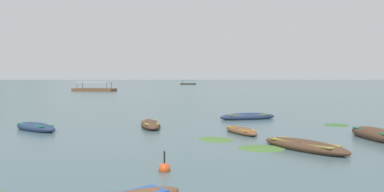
{
  "coord_description": "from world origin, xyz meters",
  "views": [
    {
      "loc": [
        -0.5,
        -4.2,
        3.19
      ],
      "look_at": [
        -2.6,
        39.76,
        1.12
      ],
      "focal_mm": 34.8,
      "sensor_mm": 36.0,
      "label": 1
    }
  ],
  "objects_px": {
    "rowboat_6": "(241,131)",
    "mooring_buoy": "(164,169)",
    "rowboat_9": "(305,146)",
    "ferry_0": "(94,89)",
    "rowboat_10": "(35,127)",
    "rowboat_7": "(248,117)",
    "rowboat_8": "(377,135)",
    "rowboat_1": "(150,124)",
    "ferry_1": "(188,84)"
  },
  "relations": [
    {
      "from": "rowboat_6",
      "to": "ferry_0",
      "type": "distance_m",
      "value": 76.69
    },
    {
      "from": "rowboat_8",
      "to": "mooring_buoy",
      "type": "xyz_separation_m",
      "value": [
        -10.31,
        -7.21,
        -0.14
      ]
    },
    {
      "from": "rowboat_8",
      "to": "mooring_buoy",
      "type": "bearing_deg",
      "value": -145.03
    },
    {
      "from": "rowboat_6",
      "to": "mooring_buoy",
      "type": "distance_m",
      "value": 9.59
    },
    {
      "from": "rowboat_6",
      "to": "rowboat_9",
      "type": "distance_m",
      "value": 5.42
    },
    {
      "from": "rowboat_9",
      "to": "ferry_0",
      "type": "distance_m",
      "value": 82.1
    },
    {
      "from": "rowboat_9",
      "to": "ferry_1",
      "type": "height_order",
      "value": "ferry_1"
    },
    {
      "from": "ferry_0",
      "to": "mooring_buoy",
      "type": "relative_size",
      "value": 13.84
    },
    {
      "from": "rowboat_8",
      "to": "mooring_buoy",
      "type": "height_order",
      "value": "mooring_buoy"
    },
    {
      "from": "rowboat_7",
      "to": "rowboat_9",
      "type": "xyz_separation_m",
      "value": [
        1.27,
        -12.44,
        -0.02
      ]
    },
    {
      "from": "ferry_0",
      "to": "rowboat_7",
      "type": "bearing_deg",
      "value": -63.02
    },
    {
      "from": "rowboat_7",
      "to": "rowboat_8",
      "type": "xyz_separation_m",
      "value": [
        5.78,
        -9.35,
        0.03
      ]
    },
    {
      "from": "ferry_0",
      "to": "mooring_buoy",
      "type": "bearing_deg",
      "value": -70.93
    },
    {
      "from": "rowboat_10",
      "to": "ferry_0",
      "type": "relative_size",
      "value": 0.35
    },
    {
      "from": "rowboat_1",
      "to": "ferry_0",
      "type": "distance_m",
      "value": 72.24
    },
    {
      "from": "rowboat_6",
      "to": "rowboat_8",
      "type": "height_order",
      "value": "rowboat_8"
    },
    {
      "from": "rowboat_6",
      "to": "ferry_1",
      "type": "relative_size",
      "value": 0.39
    },
    {
      "from": "ferry_0",
      "to": "mooring_buoy",
      "type": "height_order",
      "value": "ferry_0"
    },
    {
      "from": "rowboat_6",
      "to": "rowboat_9",
      "type": "height_order",
      "value": "rowboat_9"
    },
    {
      "from": "rowboat_8",
      "to": "ferry_0",
      "type": "distance_m",
      "value": 81.28
    },
    {
      "from": "rowboat_9",
      "to": "rowboat_7",
      "type": "bearing_deg",
      "value": 95.85
    },
    {
      "from": "mooring_buoy",
      "to": "rowboat_9",
      "type": "bearing_deg",
      "value": 35.42
    },
    {
      "from": "rowboat_7",
      "to": "rowboat_9",
      "type": "distance_m",
      "value": 12.5
    },
    {
      "from": "rowboat_8",
      "to": "mooring_buoy",
      "type": "distance_m",
      "value": 12.58
    },
    {
      "from": "mooring_buoy",
      "to": "rowboat_1",
      "type": "bearing_deg",
      "value": 101.46
    },
    {
      "from": "rowboat_7",
      "to": "rowboat_10",
      "type": "bearing_deg",
      "value": -153.1
    },
    {
      "from": "ferry_1",
      "to": "rowboat_9",
      "type": "bearing_deg",
      "value": -85.0
    },
    {
      "from": "ferry_1",
      "to": "rowboat_1",
      "type": "bearing_deg",
      "value": -87.53
    },
    {
      "from": "rowboat_8",
      "to": "ferry_1",
      "type": "relative_size",
      "value": 0.54
    },
    {
      "from": "rowboat_1",
      "to": "rowboat_8",
      "type": "height_order",
      "value": "rowboat_8"
    },
    {
      "from": "rowboat_1",
      "to": "ferry_1",
      "type": "xyz_separation_m",
      "value": [
        -7.28,
        168.77,
        0.26
      ]
    },
    {
      "from": "mooring_buoy",
      "to": "ferry_1",
      "type": "bearing_deg",
      "value": 93.05
    },
    {
      "from": "rowboat_10",
      "to": "ferry_0",
      "type": "xyz_separation_m",
      "value": [
        -18.24,
        69.6,
        0.25
      ]
    },
    {
      "from": "mooring_buoy",
      "to": "rowboat_7",
      "type": "bearing_deg",
      "value": 74.73
    },
    {
      "from": "rowboat_8",
      "to": "ferry_0",
      "type": "xyz_separation_m",
      "value": [
        -37.69,
        72.01,
        0.21
      ]
    },
    {
      "from": "rowboat_6",
      "to": "ferry_1",
      "type": "xyz_separation_m",
      "value": [
        -12.99,
        171.27,
        0.3
      ]
    },
    {
      "from": "rowboat_10",
      "to": "ferry_0",
      "type": "bearing_deg",
      "value": 104.68
    },
    {
      "from": "rowboat_10",
      "to": "ferry_1",
      "type": "bearing_deg",
      "value": 90.16
    },
    {
      "from": "rowboat_6",
      "to": "ferry_0",
      "type": "relative_size",
      "value": 0.28
    },
    {
      "from": "ferry_1",
      "to": "mooring_buoy",
      "type": "distance_m",
      "value": 180.5
    },
    {
      "from": "rowboat_1",
      "to": "ferry_0",
      "type": "bearing_deg",
      "value": 110.3
    },
    {
      "from": "rowboat_9",
      "to": "rowboat_6",
      "type": "bearing_deg",
      "value": 116.45
    },
    {
      "from": "rowboat_9",
      "to": "ferry_0",
      "type": "relative_size",
      "value": 0.37
    },
    {
      "from": "rowboat_1",
      "to": "ferry_1",
      "type": "distance_m",
      "value": 168.93
    },
    {
      "from": "rowboat_10",
      "to": "ferry_0",
      "type": "height_order",
      "value": "ferry_0"
    },
    {
      "from": "ferry_0",
      "to": "mooring_buoy",
      "type": "xyz_separation_m",
      "value": [
        27.39,
        -79.22,
        -0.35
      ]
    },
    {
      "from": "rowboat_9",
      "to": "ferry_0",
      "type": "height_order",
      "value": "ferry_0"
    },
    {
      "from": "rowboat_1",
      "to": "rowboat_6",
      "type": "bearing_deg",
      "value": -23.62
    },
    {
      "from": "rowboat_10",
      "to": "rowboat_8",
      "type": "bearing_deg",
      "value": -7.08
    },
    {
      "from": "rowboat_1",
      "to": "rowboat_6",
      "type": "distance_m",
      "value": 6.23
    }
  ]
}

